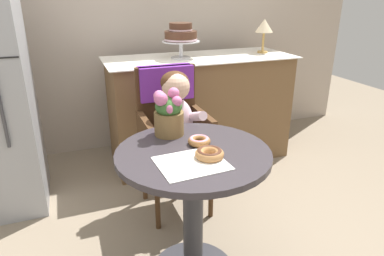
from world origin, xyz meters
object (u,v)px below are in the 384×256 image
(donut_mid, at_px, (199,141))
(flower_vase, at_px, (168,113))
(cafe_table, at_px, (193,190))
(tiered_cake_stand, at_px, (181,35))
(wicker_chair, at_px, (170,116))
(seated_child, at_px, (178,118))
(table_lamp, at_px, (264,27))
(donut_front, at_px, (209,153))

(donut_mid, bearing_deg, flower_vase, 120.43)
(cafe_table, relative_size, tiered_cake_stand, 2.40)
(wicker_chair, height_order, flower_vase, flower_vase)
(seated_child, distance_m, table_lamp, 1.35)
(table_lamp, bearing_deg, tiered_cake_stand, -179.77)
(wicker_chair, height_order, seated_child, seated_child)
(table_lamp, bearing_deg, cafe_table, -131.11)
(cafe_table, distance_m, wicker_chair, 0.72)
(wicker_chair, xyz_separation_m, table_lamp, (1.03, 0.60, 0.48))
(donut_mid, distance_m, table_lamp, 1.69)
(cafe_table, distance_m, seated_child, 0.58)
(donut_mid, bearing_deg, tiered_cake_stand, 75.09)
(cafe_table, xyz_separation_m, donut_front, (0.04, -0.10, 0.23))
(seated_child, bearing_deg, flower_vase, -115.39)
(wicker_chair, xyz_separation_m, tiered_cake_stand, (0.28, 0.60, 0.44))
(donut_mid, height_order, flower_vase, flower_vase)
(flower_vase, relative_size, tiered_cake_stand, 0.82)
(tiered_cake_stand, relative_size, table_lamp, 1.05)
(donut_front, bearing_deg, seated_child, 84.24)
(donut_mid, distance_m, tiered_cake_stand, 1.33)
(wicker_chair, height_order, donut_mid, wicker_chair)
(donut_front, height_order, tiered_cake_stand, tiered_cake_stand)
(seated_child, xyz_separation_m, donut_mid, (-0.05, -0.49, 0.06))
(cafe_table, distance_m, donut_mid, 0.24)
(seated_child, distance_m, donut_front, 0.65)
(wicker_chair, xyz_separation_m, donut_front, (-0.07, -0.80, 0.10))
(cafe_table, xyz_separation_m, donut_mid, (0.05, 0.06, 0.23))
(tiered_cake_stand, bearing_deg, wicker_chair, -115.04)
(donut_front, distance_m, tiered_cake_stand, 1.48)
(tiered_cake_stand, bearing_deg, donut_mid, -104.91)
(donut_front, bearing_deg, flower_vase, 105.18)
(donut_front, bearing_deg, wicker_chair, 85.35)
(donut_mid, height_order, table_lamp, table_lamp)
(wicker_chair, relative_size, tiered_cake_stand, 3.18)
(seated_child, relative_size, donut_front, 5.66)
(cafe_table, height_order, seated_child, seated_child)
(cafe_table, height_order, table_lamp, table_lamp)
(wicker_chair, distance_m, donut_mid, 0.66)
(flower_vase, bearing_deg, cafe_table, -78.23)
(cafe_table, height_order, wicker_chair, wicker_chair)
(donut_front, height_order, donut_mid, donut_front)
(seated_child, distance_m, tiered_cake_stand, 0.90)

